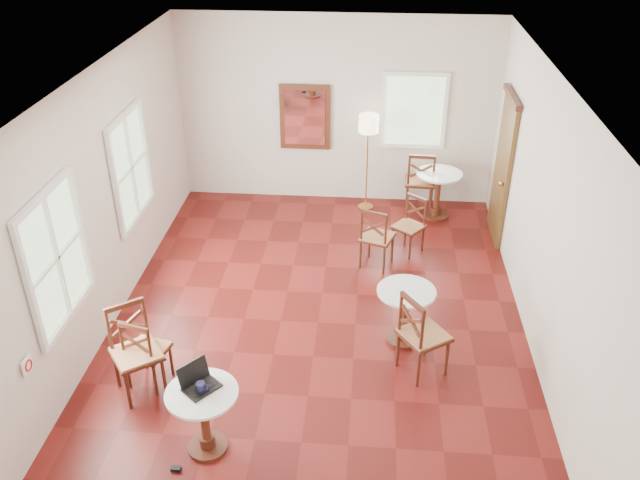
% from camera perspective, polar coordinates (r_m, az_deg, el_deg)
% --- Properties ---
extents(ground, '(7.00, 7.00, 0.00)m').
position_cam_1_polar(ground, '(8.13, -0.18, -7.17)').
color(ground, '#5B120F').
rests_on(ground, ground).
extents(room_shell, '(5.02, 7.02, 3.01)m').
position_cam_1_polar(room_shell, '(7.40, -0.48, 5.89)').
color(room_shell, beige).
rests_on(room_shell, ground).
extents(cafe_table_near, '(0.68, 0.68, 0.72)m').
position_cam_1_polar(cafe_table_near, '(6.43, -10.02, -14.64)').
color(cafe_table_near, '#451E11').
rests_on(cafe_table_near, ground).
extents(cafe_table_mid, '(0.67, 0.67, 0.71)m').
position_cam_1_polar(cafe_table_mid, '(7.66, 7.39, -6.02)').
color(cafe_table_mid, '#451E11').
rests_on(cafe_table_mid, ground).
extents(cafe_table_back, '(0.71, 0.71, 0.75)m').
position_cam_1_polar(cafe_table_back, '(10.44, 10.17, 4.31)').
color(cafe_table_back, '#451E11').
rests_on(cafe_table_back, ground).
extents(chair_near_a, '(0.49, 0.49, 0.87)m').
position_cam_1_polar(chair_near_a, '(7.26, -14.87, -9.28)').
color(chair_near_a, '#451E11').
rests_on(chair_near_a, ground).
extents(chair_near_b, '(0.66, 0.66, 1.02)m').
position_cam_1_polar(chair_near_b, '(7.17, -15.70, -9.29)').
color(chair_near_b, '#451E11').
rests_on(chair_near_b, ground).
extents(chair_mid_a, '(0.54, 0.54, 0.91)m').
position_cam_1_polar(chair_mid_a, '(9.02, 4.93, 0.25)').
color(chair_mid_a, '#451E11').
rests_on(chair_mid_a, ground).
extents(chair_mid_b, '(0.65, 0.65, 1.01)m').
position_cam_1_polar(chair_mid_b, '(7.21, 8.83, -8.13)').
color(chair_mid_b, '#451E11').
rests_on(chair_mid_b, ground).
extents(chair_back_a, '(0.49, 0.49, 1.01)m').
position_cam_1_polar(chair_back_a, '(10.60, 8.68, 5.07)').
color(chair_back_a, '#451E11').
rests_on(chair_back_a, ground).
extents(chair_back_b, '(0.53, 0.53, 0.83)m').
position_cam_1_polar(chair_back_b, '(9.45, 7.78, 1.25)').
color(chair_back_b, '#451E11').
rests_on(chair_back_b, ground).
extents(floor_lamp, '(0.31, 0.31, 1.58)m').
position_cam_1_polar(floor_lamp, '(10.25, 4.22, 9.49)').
color(floor_lamp, '#BF8C3F').
rests_on(floor_lamp, ground).
extents(laptop, '(0.41, 0.41, 0.23)m').
position_cam_1_polar(laptop, '(6.27, -10.53, -11.96)').
color(laptop, black).
rests_on(laptop, cafe_table_near).
extents(mouse, '(0.12, 0.10, 0.04)m').
position_cam_1_polar(mouse, '(6.24, -10.35, -12.63)').
color(mouse, black).
rests_on(mouse, cafe_table_near).
extents(navy_mug, '(0.13, 0.09, 0.10)m').
position_cam_1_polar(navy_mug, '(6.21, -10.26, -12.47)').
color(navy_mug, '#101035').
rests_on(navy_mug, cafe_table_near).
extents(water_glass, '(0.07, 0.07, 0.11)m').
position_cam_1_polar(water_glass, '(6.19, -10.36, -12.57)').
color(water_glass, white).
rests_on(water_glass, cafe_table_near).
extents(power_adapter, '(0.09, 0.05, 0.04)m').
position_cam_1_polar(power_adapter, '(6.60, -12.39, -18.81)').
color(power_adapter, black).
rests_on(power_adapter, ground).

